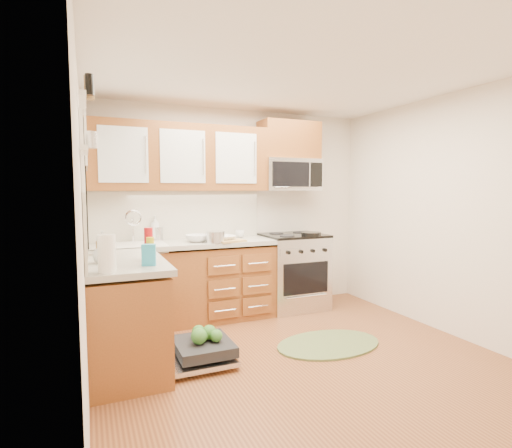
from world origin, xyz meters
name	(u,v)px	position (x,y,z in m)	size (l,w,h in m)	color
floor	(302,360)	(0.00, 0.00, 0.00)	(3.50, 3.50, 0.00)	brown
ceiling	(305,71)	(0.00, 0.00, 2.50)	(3.50, 3.50, 0.00)	white
wall_back	(234,210)	(0.00, 1.75, 1.25)	(3.50, 0.04, 2.50)	silver
wall_front	(493,247)	(0.00, -1.75, 1.25)	(3.50, 0.04, 2.50)	silver
wall_left	(83,228)	(-1.75, 0.00, 1.25)	(0.04, 3.50, 2.50)	silver
wall_right	(451,215)	(1.75, 0.00, 1.25)	(0.04, 3.50, 2.50)	silver
base_cabinet_back	(184,285)	(-0.73, 1.45, 0.42)	(2.05, 0.60, 0.85)	brown
base_cabinet_left	(125,316)	(-1.45, 0.52, 0.42)	(0.60, 1.25, 0.85)	brown
countertop_back	(184,244)	(-0.72, 1.44, 0.90)	(2.07, 0.64, 0.05)	#AAA79C
countertop_left	(124,262)	(-1.44, 0.53, 0.90)	(0.64, 1.27, 0.05)	#AAA79C
backsplash_back	(178,215)	(-0.73, 1.74, 1.21)	(2.05, 0.02, 0.57)	beige
backsplash_left	(85,227)	(-1.74, 0.52, 1.21)	(0.02, 1.25, 0.57)	beige
upper_cabinets	(180,158)	(-0.73, 1.57, 1.88)	(2.05, 0.35, 0.75)	brown
cabinet_over_mw	(289,140)	(0.68, 1.57, 2.13)	(0.76, 0.35, 0.47)	brown
range	(293,271)	(0.68, 1.43, 0.47)	(0.76, 0.64, 0.95)	silver
microwave	(290,175)	(0.68, 1.55, 1.70)	(0.76, 0.38, 0.40)	silver
sink	(136,256)	(-1.25, 1.42, 0.80)	(0.62, 0.50, 0.26)	white
dishwasher	(199,352)	(-0.86, 0.30, 0.10)	(0.70, 0.60, 0.20)	silver
window	(84,185)	(-1.74, 0.50, 1.55)	(0.03, 1.05, 1.05)	white
window_blind	(86,144)	(-1.71, 0.50, 1.88)	(0.02, 0.96, 0.40)	white
shelf_upper	(83,100)	(-1.72, -0.35, 2.05)	(0.04, 0.40, 0.03)	white
shelf_lower	(84,151)	(-1.72, -0.35, 1.75)	(0.04, 0.40, 0.03)	white
rug	(329,344)	(0.41, 0.20, 0.01)	(1.07, 0.69, 0.02)	#627442
skillet	(311,234)	(0.79, 1.18, 0.97)	(0.24, 0.24, 0.05)	black
stock_pot	(215,237)	(-0.42, 1.22, 0.99)	(0.21, 0.21, 0.13)	silver
cutting_board	(231,241)	(-0.23, 1.22, 0.94)	(0.30, 0.19, 0.02)	tan
canister	(159,234)	(-0.96, 1.65, 1.00)	(0.10, 0.10, 0.16)	silver
paper_towel_roll	(107,254)	(-1.60, -0.02, 1.06)	(0.13, 0.13, 0.27)	white
mustard_bottle	(150,249)	(-1.25, 0.32, 1.02)	(0.06, 0.06, 0.20)	gold
red_bottle	(149,244)	(-1.25, 0.42, 1.06)	(0.07, 0.07, 0.27)	#B80F15
wooden_box	(105,248)	(-1.58, 0.84, 0.99)	(0.13, 0.09, 0.13)	brown
blue_carton	(149,255)	(-1.29, 0.15, 1.01)	(0.10, 0.06, 0.17)	#2997C2
bowl_a	(223,238)	(-0.29, 1.31, 0.96)	(0.27, 0.27, 0.07)	#999999
bowl_b	(197,238)	(-0.59, 1.36, 0.97)	(0.26, 0.26, 0.08)	#999999
cup	(240,234)	(0.00, 1.56, 0.97)	(0.11, 0.11, 0.09)	#999999
soap_bottle_a	(155,228)	(-1.00, 1.68, 1.07)	(0.11, 0.11, 0.29)	#999999
soap_bottle_b	(102,241)	(-1.59, 1.05, 1.02)	(0.09, 0.09, 0.20)	#999999
soap_bottle_c	(102,252)	(-1.62, 0.40, 1.01)	(0.14, 0.14, 0.18)	#999999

